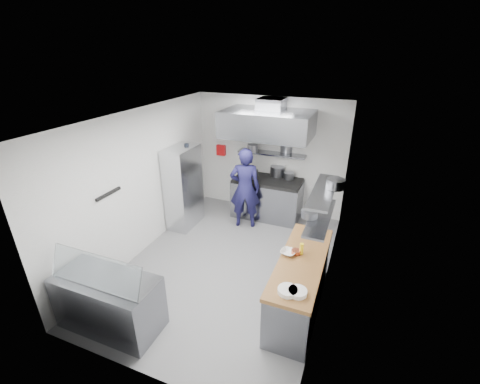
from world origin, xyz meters
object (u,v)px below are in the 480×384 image
at_px(gas_range, 267,199).
at_px(display_case, 109,302).
at_px(chef, 245,188).
at_px(wire_rack, 184,187).

distance_m(gas_range, display_case, 4.25).
bearing_deg(chef, display_case, 59.88).
height_order(gas_range, chef, chef).
bearing_deg(gas_range, display_case, -105.02).
bearing_deg(display_case, gas_range, 74.98).
xyz_separation_m(gas_range, display_case, (-1.10, -4.10, -0.03)).
distance_m(gas_range, wire_rack, 2.01).
bearing_deg(wire_rack, chef, 19.33).
bearing_deg(display_case, wire_rack, 99.94).
xyz_separation_m(gas_range, wire_rack, (-1.63, -1.08, 0.48)).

